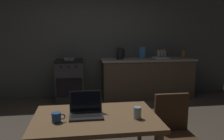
{
  "coord_description": "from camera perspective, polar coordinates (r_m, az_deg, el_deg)",
  "views": [
    {
      "loc": [
        -0.27,
        -3.08,
        1.55
      ],
      "look_at": [
        0.29,
        0.77,
        0.89
      ],
      "focal_mm": 37.07,
      "sensor_mm": 36.0,
      "label": 1
    }
  ],
  "objects": [
    {
      "name": "back_wall",
      "position": [
        5.52,
        -2.35,
        7.6
      ],
      "size": [
        6.4,
        0.1,
        2.71
      ],
      "primitive_type": "cube",
      "color": "#4A4C4A",
      "rests_on": "ground_plane"
    },
    {
      "name": "kitchen_counter",
      "position": [
        5.48,
        8.65,
        -1.94
      ],
      "size": [
        2.16,
        0.64,
        0.92
      ],
      "color": "#4C3D2D",
      "rests_on": "ground_plane"
    },
    {
      "name": "stove_oven",
      "position": [
        5.25,
        -10.39,
        -2.53
      ],
      "size": [
        0.6,
        0.62,
        0.92
      ],
      "color": "#2D2D30",
      "rests_on": "ground_plane"
    },
    {
      "name": "dining_table",
      "position": [
        2.3,
        -4.05,
        -13.11
      ],
      "size": [
        1.19,
        0.8,
        0.74
      ],
      "color": "brown",
      "rests_on": "ground_plane"
    },
    {
      "name": "chair",
      "position": [
        2.64,
        15.14,
        -14.1
      ],
      "size": [
        0.4,
        0.4,
        0.87
      ],
      "rotation": [
        0.0,
        0.0,
        -0.19
      ],
      "color": "#4C331E",
      "rests_on": "ground_plane"
    },
    {
      "name": "laptop",
      "position": [
        2.29,
        -6.4,
        -10.02
      ],
      "size": [
        0.32,
        0.24,
        0.23
      ],
      "rotation": [
        0.0,
        0.0,
        -0.11
      ],
      "color": "#232326",
      "rests_on": "dining_table"
    },
    {
      "name": "electric_kettle",
      "position": [
        5.24,
        1.98,
        4.04
      ],
      "size": [
        0.19,
        0.17,
        0.26
      ],
      "color": "black",
      "rests_on": "kitchen_counter"
    },
    {
      "name": "bottle",
      "position": [
        5.66,
        17.19,
        3.93
      ],
      "size": [
        0.08,
        0.08,
        0.24
      ],
      "color": "#8C601E",
      "rests_on": "kitchen_counter"
    },
    {
      "name": "frying_pan",
      "position": [
        5.15,
        -10.53,
        2.67
      ],
      "size": [
        0.24,
        0.41,
        0.05
      ],
      "color": "gray",
      "rests_on": "stove_oven"
    },
    {
      "name": "coffee_mug",
      "position": [
        2.18,
        -13.51,
        -11.3
      ],
      "size": [
        0.12,
        0.08,
        0.09
      ],
      "color": "#264C8C",
      "rests_on": "dining_table"
    },
    {
      "name": "drinking_glass",
      "position": [
        2.21,
        6.28,
        -10.44
      ],
      "size": [
        0.07,
        0.07,
        0.11
      ],
      "color": "#99B7C6",
      "rests_on": "dining_table"
    },
    {
      "name": "cereal_box",
      "position": [
        5.38,
        7.41,
        4.21
      ],
      "size": [
        0.13,
        0.05,
        0.27
      ],
      "color": "#3372B2",
      "rests_on": "kitchen_counter"
    },
    {
      "name": "dish_rack",
      "position": [
        5.51,
        12.01,
        3.31
      ],
      "size": [
        0.34,
        0.26,
        0.21
      ],
      "color": "silver",
      "rests_on": "kitchen_counter"
    }
  ]
}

